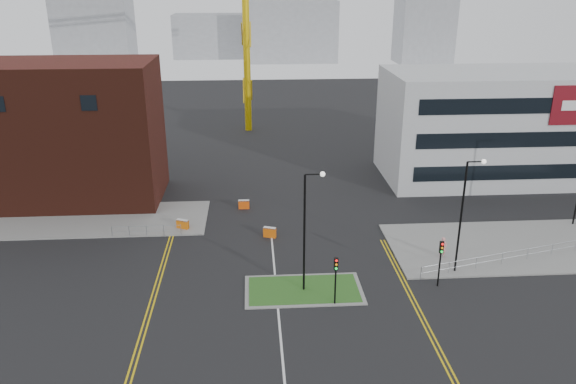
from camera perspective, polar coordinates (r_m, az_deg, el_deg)
name	(u,v)px	position (r m, az deg, el deg)	size (l,w,h in m)	color
ground	(283,361)	(35.02, -0.54, -16.79)	(200.00, 200.00, 0.00)	black
pavement_left	(57,221)	(57.14, -22.38, -2.72)	(28.00, 8.00, 0.12)	slate
pavement_right	(530,245)	(52.40, 23.38, -5.00)	(24.00, 10.00, 0.12)	slate
island_kerb	(304,290)	(41.73, 1.60, -9.92)	(8.60, 4.60, 0.08)	slate
grass_island	(304,290)	(41.72, 1.60, -9.89)	(8.00, 4.00, 0.12)	#28531B
brick_building	(36,135)	(61.42, -24.22, 5.32)	(24.20, 10.07, 14.24)	#401910
office_block	(498,125)	(67.48, 20.53, 6.36)	(25.00, 12.20, 12.00)	#B5B7BA
streetlamp_island	(308,223)	(39.27, 2.00, -3.15)	(1.46, 0.36, 9.18)	black
streetlamp_right_near	(465,208)	(43.85, 17.54, -1.53)	(1.46, 0.36, 9.18)	black
traffic_light_island	(336,272)	(38.96, 4.88, -8.11)	(0.28, 0.33, 3.65)	black
traffic_light_right	(441,255)	(42.53, 15.26, -6.20)	(0.28, 0.33, 3.65)	black
railing_left	(146,229)	(51.02, -14.19, -3.69)	(6.05, 0.05, 1.10)	gray
railing_right	(528,252)	(49.44, 23.19, -5.59)	(19.05, 5.05, 1.10)	gray
centre_line	(281,341)	(36.61, -0.73, -14.87)	(0.15, 30.00, 0.01)	silver
yellow_left_a	(156,282)	(43.97, -13.25, -8.85)	(0.12, 24.00, 0.01)	gold
yellow_left_b	(160,281)	(43.92, -12.86, -8.86)	(0.12, 24.00, 0.01)	gold
yellow_right_a	(412,301)	(41.39, 12.45, -10.80)	(0.12, 20.00, 0.01)	gold
yellow_right_b	(416,301)	(41.47, 12.86, -10.77)	(0.12, 20.00, 0.01)	gold
skyline_a	(94,23)	(152.97, -19.11, 15.88)	(18.00, 12.00, 22.00)	gray
skyline_b	(292,31)	(158.67, 0.40, 16.02)	(24.00, 12.00, 16.00)	gray
skyline_c	(426,9)	(159.78, 13.80, 17.65)	(14.00, 12.00, 28.00)	gray
skyline_d	(227,36)	(168.51, -6.21, 15.51)	(30.00, 12.00, 12.00)	gray
pedestrian	(443,248)	(47.45, 15.49, -5.50)	(0.68, 0.44, 1.85)	pink
barrier_left	(183,224)	(51.91, -10.65, -3.23)	(1.18, 0.81, 0.95)	orange
barrier_mid	(244,204)	(55.76, -4.50, -1.22)	(1.07, 0.37, 0.90)	#E94F0C
barrier_right	(270,232)	(49.57, -1.87, -4.07)	(1.16, 0.73, 0.93)	orange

